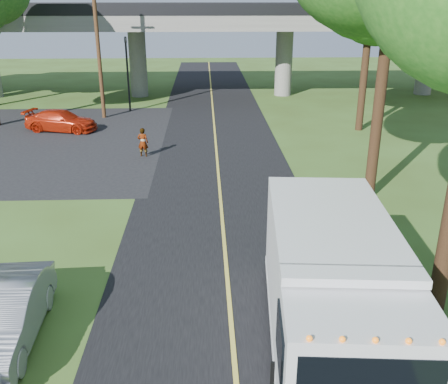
{
  "coord_description": "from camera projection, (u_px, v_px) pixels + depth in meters",
  "views": [
    {
      "loc": [
        -0.59,
        -10.07,
        7.73
      ],
      "look_at": [
        0.02,
        5.57,
        1.6
      ],
      "focal_mm": 40.0,
      "sensor_mm": 36.0,
      "label": 1
    }
  ],
  "objects": [
    {
      "name": "ground",
      "position": [
        232.0,
        336.0,
        12.21
      ],
      "size": [
        120.0,
        120.0,
        0.0
      ],
      "primitive_type": "plane",
      "color": "#3B511D",
      "rests_on": "ground"
    },
    {
      "name": "utility_pole",
      "position": [
        98.0,
        48.0,
        32.59
      ],
      "size": [
        1.6,
        0.26,
        9.0
      ],
      "color": "#472D19",
      "rests_on": "ground"
    },
    {
      "name": "parking_lot",
      "position": [
        24.0,
        142.0,
        28.55
      ],
      "size": [
        16.0,
        18.0,
        0.01
      ],
      "primitive_type": "cube",
      "color": "black",
      "rests_on": "ground"
    },
    {
      "name": "road",
      "position": [
        220.0,
        189.0,
        21.51
      ],
      "size": [
        7.0,
        90.0,
        0.02
      ],
      "primitive_type": "cube",
      "color": "black",
      "rests_on": "ground"
    },
    {
      "name": "overpass",
      "position": [
        211.0,
        39.0,
        40.32
      ],
      "size": [
        54.0,
        10.0,
        7.3
      ],
      "color": "slate",
      "rests_on": "ground"
    },
    {
      "name": "pedestrian",
      "position": [
        143.0,
        142.0,
        25.64
      ],
      "size": [
        0.6,
        0.45,
        1.52
      ],
      "primitive_type": "imported",
      "rotation": [
        0.0,
        0.0,
        2.98
      ],
      "color": "gray",
      "rests_on": "ground"
    },
    {
      "name": "red_sedan",
      "position": [
        61.0,
        121.0,
        30.66
      ],
      "size": [
        4.68,
        2.69,
        1.28
      ],
      "primitive_type": "imported",
      "rotation": [
        0.0,
        0.0,
        1.35
      ],
      "color": "#AC200A",
      "rests_on": "ground"
    },
    {
      "name": "traffic_signal",
      "position": [
        127.0,
        66.0,
        35.01
      ],
      "size": [
        0.18,
        0.22,
        5.2
      ],
      "color": "black",
      "rests_on": "ground"
    },
    {
      "name": "step_van",
      "position": [
        332.0,
        287.0,
        11.15
      ],
      "size": [
        3.28,
        7.54,
        3.09
      ],
      "rotation": [
        0.0,
        0.0,
        -0.08
      ],
      "color": "silver",
      "rests_on": "ground"
    },
    {
      "name": "silver_sedan",
      "position": [
        3.0,
        317.0,
        11.75
      ],
      "size": [
        1.7,
        4.35,
        1.41
      ],
      "primitive_type": "imported",
      "rotation": [
        0.0,
        0.0,
        0.05
      ],
      "color": "gray",
      "rests_on": "ground"
    },
    {
      "name": "lane_line",
      "position": [
        220.0,
        189.0,
        21.5
      ],
      "size": [
        0.12,
        90.0,
        0.01
      ],
      "primitive_type": "cube",
      "color": "gold",
      "rests_on": "road"
    }
  ]
}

